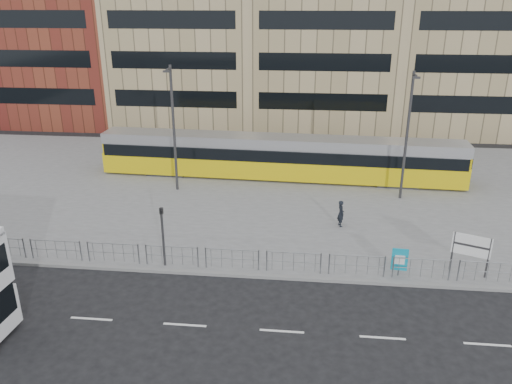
# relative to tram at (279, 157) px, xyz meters

# --- Properties ---
(ground) EXTENTS (120.00, 120.00, 0.00)m
(ground) POSITION_rel_tram_xyz_m (-0.75, -14.25, -1.71)
(ground) COLOR black
(ground) RESTS_ON ground
(plaza) EXTENTS (64.00, 24.00, 0.15)m
(plaza) POSITION_rel_tram_xyz_m (-0.75, -2.25, -1.63)
(plaza) COLOR slate
(plaza) RESTS_ON ground
(kerb) EXTENTS (64.00, 0.25, 0.17)m
(kerb) POSITION_rel_tram_xyz_m (-0.75, -14.20, -1.63)
(kerb) COLOR gray
(kerb) RESTS_ON ground
(pedestrian_barrier) EXTENTS (32.07, 0.07, 1.10)m
(pedestrian_barrier) POSITION_rel_tram_xyz_m (1.25, -13.75, -0.73)
(pedestrian_barrier) COLOR gray
(pedestrian_barrier) RESTS_ON plaza
(road_markings) EXTENTS (62.00, 0.12, 0.01)m
(road_markings) POSITION_rel_tram_xyz_m (0.25, -18.25, -1.70)
(road_markings) COLOR white
(road_markings) RESTS_ON ground
(tram) EXTENTS (26.46, 3.66, 3.11)m
(tram) POSITION_rel_tram_xyz_m (0.00, 0.00, 0.00)
(tram) COLOR gold
(tram) RESTS_ON plaza
(station_sign) EXTENTS (1.66, 0.72, 2.03)m
(station_sign) POSITION_rel_tram_xyz_m (9.91, -13.00, -0.16)
(station_sign) COLOR #2D2D30
(station_sign) RESTS_ON plaza
(ad_panel) EXTENTS (0.76, 0.12, 1.42)m
(ad_panel) POSITION_rel_tram_xyz_m (6.56, -13.52, -0.73)
(ad_panel) COLOR #2D2D30
(ad_panel) RESTS_ON plaza
(pedestrian) EXTENTS (0.53, 0.66, 1.58)m
(pedestrian) POSITION_rel_tram_xyz_m (4.09, -8.16, -0.77)
(pedestrian) COLOR black
(pedestrian) RESTS_ON plaza
(traffic_light_west) EXTENTS (0.20, 0.22, 3.10)m
(traffic_light_west) POSITION_rel_tram_xyz_m (-4.83, -13.74, 0.42)
(traffic_light_west) COLOR #2D2D30
(traffic_light_west) RESTS_ON plaza
(lamp_post_west) EXTENTS (0.45, 1.04, 8.48)m
(lamp_post_west) POSITION_rel_tram_xyz_m (-6.89, -3.32, 3.06)
(lamp_post_west) COLOR #2D2D30
(lamp_post_west) RESTS_ON plaza
(lamp_post_east) EXTENTS (0.45, 1.04, 8.33)m
(lamp_post_east) POSITION_rel_tram_xyz_m (8.29, -3.35, 2.98)
(lamp_post_east) COLOR #2D2D30
(lamp_post_east) RESTS_ON plaza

